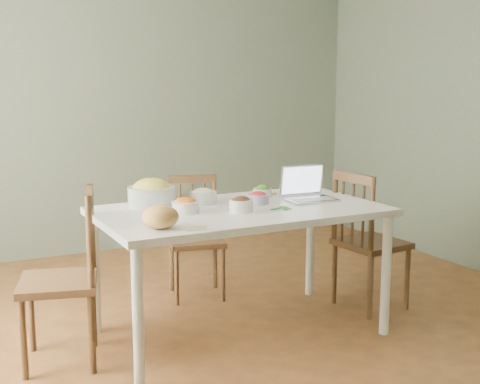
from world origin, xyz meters
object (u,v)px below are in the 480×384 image
chair_right (372,240)px  chair_left (58,278)px  chair_far (196,238)px  bread_boule (160,217)px  dining_table (240,271)px  laptop (311,184)px  bowl_squash (152,193)px

chair_right → chair_left: bearing=83.0°
chair_left → chair_far: bearing=136.5°
chair_far → bread_boule: (-0.67, -1.08, 0.44)m
dining_table → laptop: laptop is taller
dining_table → bowl_squash: bearing=148.7°
chair_right → bowl_squash: size_ratio=3.28×
bread_boule → laptop: bearing=14.4°
chair_left → chair_right: chair_left is taller
bread_boule → laptop: 1.19m
chair_left → bowl_squash: chair_left is taller
dining_table → bread_boule: bearing=-154.7°
bowl_squash → laptop: laptop is taller
chair_far → chair_right: size_ratio=0.91×
laptop → dining_table: bearing=-176.6°
dining_table → bread_boule: bread_boule is taller
bowl_squash → chair_left: bearing=-162.9°
bread_boule → bowl_squash: 0.61m
dining_table → chair_left: 1.12m
chair_far → chair_right: (1.01, -0.77, 0.04)m
dining_table → bowl_squash: 0.74m
chair_left → bowl_squash: size_ratio=3.35×
chair_left → laptop: bearing=102.2°
bread_boule → bowl_squash: bowl_squash is taller
chair_left → bread_boule: (0.48, -0.39, 0.38)m
dining_table → chair_left: bearing=175.3°
chair_right → dining_table: bearing=85.8°
chair_left → bread_boule: size_ratio=5.07×
bread_boule → laptop: size_ratio=0.61×
dining_table → laptop: bearing=-0.4°
chair_left → laptop: size_ratio=3.11×
bread_boule → bowl_squash: size_ratio=0.66×
chair_far → dining_table: bearing=-78.2°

